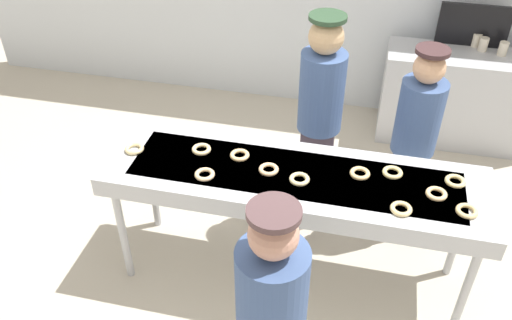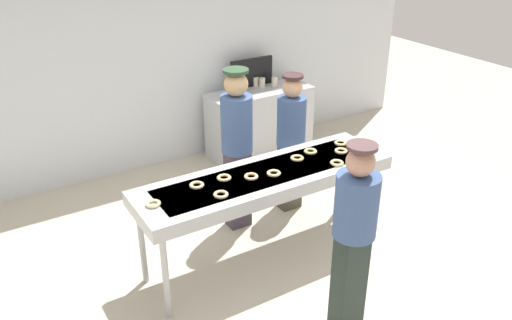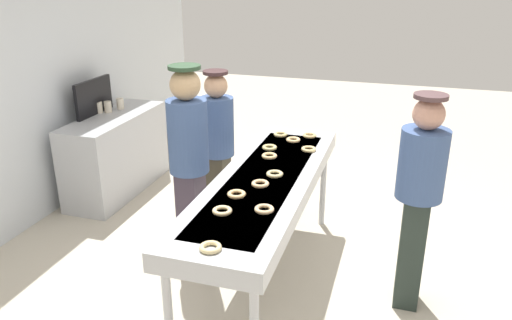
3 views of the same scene
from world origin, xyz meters
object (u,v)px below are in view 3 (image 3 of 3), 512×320
paper_cup_0 (120,104)px  plain_donut_1 (211,247)px  plain_donut_9 (310,135)px  customer_waiting (419,192)px  plain_donut_4 (309,149)px  worker_assistant (189,158)px  plain_donut_11 (270,147)px  fryer_conveyor (265,186)px  plain_donut_8 (264,209)px  plain_donut_5 (281,134)px  plain_donut_2 (260,184)px  plain_donut_7 (237,194)px  worker_baker (218,145)px  plain_donut_3 (269,156)px  plain_donut_6 (222,211)px  plain_donut_0 (293,140)px  plain_donut_10 (275,174)px  menu_display (94,97)px  paper_cup_2 (99,107)px  prep_counter (117,154)px  paper_cup_1 (108,107)px

paper_cup_0 → plain_donut_1: bearing=-140.2°
plain_donut_9 → customer_waiting: bearing=-134.2°
plain_donut_4 → worker_assistant: worker_assistant is taller
plain_donut_4 → plain_donut_11: 0.34m
fryer_conveyor → plain_donut_8: 0.58m
plain_donut_11 → plain_donut_5: bearing=-0.0°
plain_donut_2 → plain_donut_7: same height
plain_donut_8 → worker_baker: (1.31, 0.84, -0.08)m
plain_donut_2 → plain_donut_11: size_ratio=1.00×
plain_donut_3 → paper_cup_0: paper_cup_0 is taller
plain_donut_11 → worker_baker: size_ratio=0.08×
plain_donut_4 → worker_baker: worker_baker is taller
plain_donut_6 → paper_cup_0: bearing=43.7°
plain_donut_0 → plain_donut_8: 1.43m
plain_donut_11 → plain_donut_7: bearing=-177.6°
plain_donut_6 → worker_baker: bearing=22.5°
fryer_conveyor → plain_donut_10: plain_donut_10 is taller
fryer_conveyor → customer_waiting: customer_waiting is taller
plain_donut_2 → plain_donut_3: same height
plain_donut_11 → plain_donut_6: bearing=-178.4°
plain_donut_9 → menu_display: (0.21, 2.48, 0.14)m
plain_donut_8 → plain_donut_9: bearing=0.7°
plain_donut_4 → paper_cup_0: size_ratio=1.04×
plain_donut_1 → paper_cup_2: paper_cup_2 is taller
plain_donut_6 → prep_counter: plain_donut_6 is taller
paper_cup_1 → plain_donut_9: bearing=-97.7°
plain_donut_1 → paper_cup_2: size_ratio=1.04×
worker_assistant → plain_donut_10: bearing=101.4°
plain_donut_5 → paper_cup_1: size_ratio=1.04×
plain_donut_3 → plain_donut_4: size_ratio=1.00×
menu_display → worker_baker: bearing=-106.7°
plain_donut_1 → plain_donut_8: same height
plain_donut_3 → menu_display: 2.42m
plain_donut_6 → plain_donut_10: size_ratio=1.00×
plain_donut_10 → paper_cup_1: size_ratio=1.04×
plain_donut_1 → plain_donut_4: size_ratio=1.00×
plain_donut_4 → worker_baker: size_ratio=0.08×
fryer_conveyor → plain_donut_6: size_ratio=19.16×
paper_cup_0 → plain_donut_11: bearing=-114.2°
customer_waiting → plain_donut_4: bearing=66.6°
menu_display → plain_donut_9: bearing=-95.0°
plain_donut_11 → paper_cup_1: paper_cup_1 is taller
fryer_conveyor → plain_donut_11: plain_donut_11 is taller
fryer_conveyor → paper_cup_0: size_ratio=19.93×
fryer_conveyor → plain_donut_0: (0.87, -0.02, 0.09)m
prep_counter → paper_cup_1: 0.54m
plain_donut_2 → menu_display: bearing=58.8°
plain_donut_7 → prep_counter: 2.66m
plain_donut_4 → prep_counter: size_ratio=0.09×
plain_donut_2 → plain_donut_8: bearing=-159.7°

